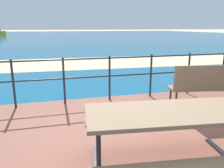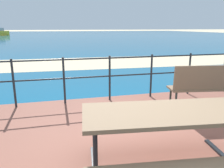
{
  "view_description": "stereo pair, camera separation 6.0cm",
  "coord_description": "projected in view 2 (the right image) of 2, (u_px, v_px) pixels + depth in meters",
  "views": [
    {
      "loc": [
        -1.2,
        -2.3,
        1.65
      ],
      "look_at": [
        0.0,
        2.17,
        0.47
      ],
      "focal_mm": 36.13,
      "sensor_mm": 36.0,
      "label": 1
    },
    {
      "loc": [
        -1.14,
        -2.32,
        1.65
      ],
      "look_at": [
        0.0,
        2.17,
        0.47
      ],
      "focal_mm": 36.13,
      "sensor_mm": 36.0,
      "label": 2
    }
  ],
  "objects": [
    {
      "name": "railing_fence",
      "position": [
        110.0,
        73.0,
        4.92
      ],
      "size": [
        5.94,
        0.04,
        0.99
      ],
      "color": "#1E2328",
      "rests_on": "patio_paving"
    },
    {
      "name": "beach_strip",
      "position": [
        80.0,
        63.0,
        10.5
      ],
      "size": [
        54.1,
        5.68,
        0.01
      ],
      "primitive_type": "cube",
      "rotation": [
        0.0,
        0.0,
        -0.04
      ],
      "color": "beige",
      "rests_on": "ground"
    },
    {
      "name": "ground_plane",
      "position": [
        154.0,
        161.0,
        2.86
      ],
      "size": [
        240.0,
        240.0,
        0.0
      ],
      "primitive_type": "plane",
      "color": "beige"
    },
    {
      "name": "sea_water",
      "position": [
        60.0,
        36.0,
        40.42
      ],
      "size": [
        90.0,
        90.0,
        0.01
      ],
      "primitive_type": "cube",
      "color": "#145B84",
      "rests_on": "ground"
    },
    {
      "name": "picnic_table",
      "position": [
        173.0,
        127.0,
        2.34
      ],
      "size": [
        2.01,
        1.55,
        0.76
      ],
      "rotation": [
        0.0,
        0.0,
        -0.12
      ],
      "color": "#7A6047",
      "rests_on": "patio_paving"
    },
    {
      "name": "park_bench",
      "position": [
        212.0,
        84.0,
        4.32
      ],
      "size": [
        1.63,
        0.65,
        0.91
      ],
      "rotation": [
        0.0,
        0.0,
        2.99
      ],
      "color": "#7A6047",
      "rests_on": "patio_paving"
    },
    {
      "name": "patio_paving",
      "position": [
        154.0,
        159.0,
        2.85
      ],
      "size": [
        6.4,
        5.2,
        0.06
      ],
      "primitive_type": "cube",
      "color": "brown",
      "rests_on": "ground"
    }
  ]
}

